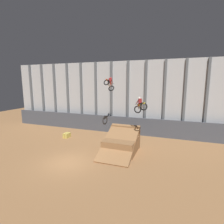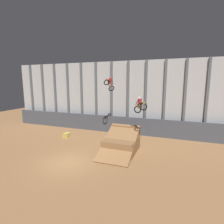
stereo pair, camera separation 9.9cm
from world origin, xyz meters
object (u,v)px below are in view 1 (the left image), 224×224
(rider_bike_left_air, at_px, (109,84))
(dirt_ramp, at_px, (122,143))
(hay_bale_trackside, at_px, (67,135))
(rider_bike_right_air, at_px, (140,106))

(rider_bike_left_air, bearing_deg, dirt_ramp, -46.48)
(dirt_ramp, distance_m, rider_bike_left_air, 7.10)
(dirt_ramp, xyz_separation_m, hay_bale_trackside, (-7.67, 1.74, -0.55))
(dirt_ramp, distance_m, hay_bale_trackside, 7.89)
(rider_bike_right_air, xyz_separation_m, hay_bale_trackside, (-9.43, 1.74, -4.38))
(dirt_ramp, height_order, hay_bale_trackside, dirt_ramp)
(dirt_ramp, height_order, rider_bike_left_air, rider_bike_left_air)
(rider_bike_right_air, distance_m, hay_bale_trackside, 10.54)
(rider_bike_right_air, bearing_deg, dirt_ramp, 145.44)
(hay_bale_trackside, bearing_deg, rider_bike_left_air, 15.88)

